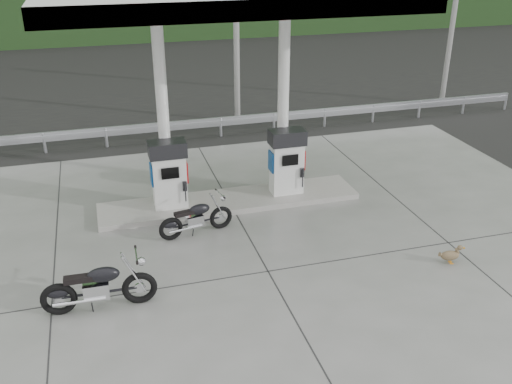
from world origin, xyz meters
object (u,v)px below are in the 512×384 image
object	(u,v)px
motorcycle_right	(196,218)
duck	(450,256)
gas_pump_left	(169,175)
gas_pump_right	(287,162)
motorcycle_left	(99,287)

from	to	relation	value
motorcycle_right	duck	distance (m)	5.93
gas_pump_left	duck	bearing A→B (deg)	-37.49
gas_pump_right	motorcycle_right	bearing A→B (deg)	-153.39
gas_pump_left	motorcycle_right	bearing A→B (deg)	-73.30
gas_pump_left	motorcycle_left	world-z (taller)	gas_pump_left
gas_pump_right	gas_pump_left	bearing A→B (deg)	180.00
gas_pump_left	motorcycle_left	xyz separation A→B (m)	(-1.95, -3.84, -0.56)
gas_pump_left	gas_pump_right	world-z (taller)	same
motorcycle_right	gas_pump_left	bearing A→B (deg)	95.89
gas_pump_right	duck	world-z (taller)	gas_pump_right
gas_pump_left	gas_pump_right	size ratio (longest dim) A/B	1.00
gas_pump_left	motorcycle_right	xyz separation A→B (m)	(0.42, -1.39, -0.63)
gas_pump_right	motorcycle_right	size ratio (longest dim) A/B	1.02
gas_pump_left	motorcycle_left	size ratio (longest dim) A/B	0.87
gas_pump_right	motorcycle_right	distance (m)	3.17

